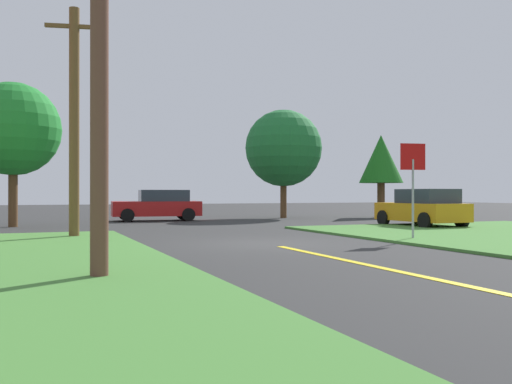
{
  "coord_description": "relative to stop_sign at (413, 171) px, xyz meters",
  "views": [
    {
      "loc": [
        -6.22,
        -14.43,
        1.43
      ],
      "look_at": [
        1.02,
        3.22,
        1.48
      ],
      "focal_mm": 38.62,
      "sensor_mm": 36.0,
      "label": 1
    }
  ],
  "objects": [
    {
      "name": "utility_pole_mid",
      "position": [
        -9.5,
        4.79,
        1.68
      ],
      "size": [
        1.78,
        0.51,
        7.37
      ],
      "color": "brown",
      "rests_on": "ground"
    },
    {
      "name": "ground_plane",
      "position": [
        -4.57,
        0.75,
        -2.1
      ],
      "size": [
        120.0,
        120.0,
        0.0
      ],
      "primitive_type": "plane",
      "color": "#303030"
    },
    {
      "name": "car_approaching_junction",
      "position": [
        -4.56,
        15.06,
        -1.3
      ],
      "size": [
        4.69,
        2.4,
        1.62
      ],
      "rotation": [
        0.0,
        0.0,
        3.05
      ],
      "color": "red",
      "rests_on": "ground"
    },
    {
      "name": "lane_stripe_center",
      "position": [
        -4.57,
        -7.25,
        -2.1
      ],
      "size": [
        0.2,
        14.0,
        0.01
      ],
      "primitive_type": "cube",
      "color": "yellow",
      "rests_on": "ground"
    },
    {
      "name": "car_on_crossroad",
      "position": [
        4.76,
        5.39,
        -1.3
      ],
      "size": [
        2.2,
        4.06,
        1.62
      ],
      "rotation": [
        0.0,
        0.0,
        1.59
      ],
      "color": "orange",
      "rests_on": "ground"
    },
    {
      "name": "oak_tree_right",
      "position": [
        2.92,
        15.48,
        1.98
      ],
      "size": [
        4.49,
        4.49,
        6.33
      ],
      "color": "brown",
      "rests_on": "ground"
    },
    {
      "name": "stop_sign",
      "position": [
        0.0,
        0.0,
        0.0
      ],
      "size": [
        0.79,
        0.2,
        2.96
      ],
      "rotation": [
        0.0,
        0.0,
        2.94
      ],
      "color": "#9EA0A8",
      "rests_on": "ground"
    },
    {
      "name": "pine_tree_center",
      "position": [
        8.75,
        14.07,
        1.36
      ],
      "size": [
        2.63,
        2.63,
        4.96
      ],
      "color": "brown",
      "rests_on": "ground"
    },
    {
      "name": "oak_tree_left",
      "position": [
        -11.48,
        12.02,
        2.08
      ],
      "size": [
        3.98,
        3.98,
        6.19
      ],
      "color": "brown",
      "rests_on": "ground"
    }
  ]
}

